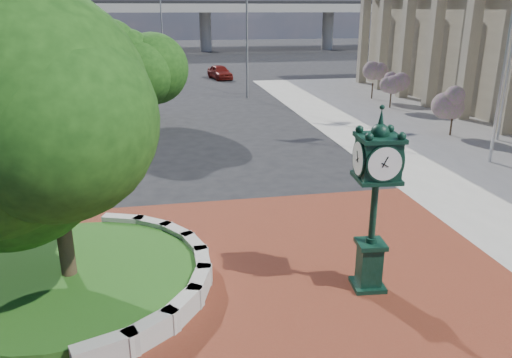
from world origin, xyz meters
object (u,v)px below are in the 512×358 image
object	(u,v)px
parked_car	(220,72)
flagpole_a	(511,25)
street_lamp_near	(249,30)
street_lamp_far	(164,27)
post_clock	(375,195)

from	to	relation	value
parked_car	flagpole_a	world-z (taller)	flagpole_a
parked_car	street_lamp_near	bearing A→B (deg)	-97.18
parked_car	flagpole_a	distance (m)	31.18
parked_car	street_lamp_far	world-z (taller)	street_lamp_far
post_clock	street_lamp_near	bearing A→B (deg)	85.78
flagpole_a	post_clock	bearing A→B (deg)	-136.95
parked_car	flagpole_a	size ratio (longest dim) A/B	0.34
parked_car	street_lamp_near	size ratio (longest dim) A/B	0.47
street_lamp_near	parked_car	bearing A→B (deg)	94.73
street_lamp_near	street_lamp_far	world-z (taller)	street_lamp_near
street_lamp_near	flagpole_a	bearing A→B (deg)	-68.17
post_clock	street_lamp_near	xyz separation A→B (m)	(2.02, 27.35, 2.50)
post_clock	street_lamp_near	distance (m)	27.53
street_lamp_near	street_lamp_far	distance (m)	16.32
post_clock	street_lamp_far	world-z (taller)	street_lamp_far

